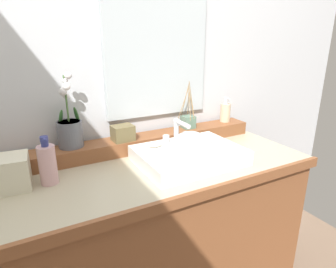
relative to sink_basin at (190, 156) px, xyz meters
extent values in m
cube|color=silver|center=(-0.15, 0.44, 0.36)|extent=(3.09, 0.20, 2.53)
cube|color=brown|center=(-0.15, 0.05, -0.49)|extent=(1.38, 0.55, 0.83)
cube|color=tan|center=(-0.15, 0.05, -0.05)|extent=(1.41, 0.57, 0.04)
cube|color=brown|center=(-0.15, -0.23, -0.05)|extent=(1.41, 0.02, 0.04)
cube|color=brown|center=(-0.15, 0.26, 0.00)|extent=(1.33, 0.13, 0.07)
cube|color=white|center=(0.00, 0.01, 0.00)|extent=(0.46, 0.33, 0.07)
sphere|color=white|center=(0.00, -0.01, 0.00)|extent=(0.23, 0.23, 0.23)
cylinder|color=silver|center=(0.00, 0.12, 0.08)|extent=(0.02, 0.02, 0.10)
cylinder|color=silver|center=(0.00, 0.07, 0.13)|extent=(0.02, 0.11, 0.02)
sphere|color=silver|center=(0.00, 0.12, 0.13)|extent=(0.03, 0.03, 0.03)
cylinder|color=silver|center=(-0.05, 0.12, 0.05)|extent=(0.03, 0.03, 0.04)
cylinder|color=silver|center=(0.06, 0.12, 0.05)|extent=(0.03, 0.03, 0.04)
ellipsoid|color=beige|center=(-0.13, 0.10, 0.05)|extent=(0.07, 0.04, 0.02)
cylinder|color=slate|center=(-0.46, 0.28, 0.09)|extent=(0.11, 0.11, 0.12)
cylinder|color=tan|center=(-0.46, 0.28, 0.15)|extent=(0.10, 0.10, 0.01)
cylinder|color=#476B38|center=(-0.46, 0.28, 0.25)|extent=(0.01, 0.01, 0.20)
ellipsoid|color=#387033|center=(-0.42, 0.30, 0.17)|extent=(0.04, 0.04, 0.09)
ellipsoid|color=#387033|center=(-0.49, 0.30, 0.17)|extent=(0.04, 0.04, 0.07)
sphere|color=white|center=(-0.46, 0.29, 0.26)|extent=(0.03, 0.03, 0.03)
sphere|color=white|center=(-0.47, 0.28, 0.29)|extent=(0.04, 0.04, 0.04)
sphere|color=white|center=(-0.45, 0.26, 0.31)|extent=(0.03, 0.03, 0.03)
sphere|color=white|center=(-0.45, 0.28, 0.33)|extent=(0.03, 0.03, 0.03)
sphere|color=white|center=(-0.44, 0.26, 0.35)|extent=(0.03, 0.03, 0.03)
cylinder|color=beige|center=(0.42, 0.28, 0.09)|extent=(0.06, 0.06, 0.11)
cylinder|color=silver|center=(0.42, 0.28, 0.15)|extent=(0.02, 0.02, 0.02)
cylinder|color=silver|center=(0.42, 0.28, 0.17)|extent=(0.03, 0.03, 0.02)
cylinder|color=silver|center=(0.42, 0.26, 0.17)|extent=(0.01, 0.03, 0.01)
cube|color=slate|center=(0.16, 0.27, 0.07)|extent=(0.06, 0.06, 0.07)
cylinder|color=#9E7A4C|center=(0.18, 0.27, 0.19)|extent=(0.04, 0.01, 0.20)
cylinder|color=#9E7A4C|center=(0.17, 0.30, 0.17)|extent=(0.03, 0.06, 0.15)
cylinder|color=#9E7A4C|center=(0.14, 0.28, 0.19)|extent=(0.03, 0.03, 0.19)
cylinder|color=#9E7A4C|center=(0.13, 0.27, 0.18)|extent=(0.06, 0.01, 0.17)
cylinder|color=#9E7A4C|center=(0.15, 0.24, 0.18)|extent=(0.02, 0.06, 0.17)
cylinder|color=#9E7A4C|center=(0.16, 0.25, 0.17)|extent=(0.02, 0.04, 0.15)
cube|color=brown|center=(-0.22, 0.24, 0.07)|extent=(0.10, 0.08, 0.07)
cylinder|color=#D0A1A6|center=(-0.58, 0.10, 0.04)|extent=(0.07, 0.07, 0.15)
cylinder|color=navy|center=(-0.58, 0.10, 0.13)|extent=(0.03, 0.03, 0.02)
cylinder|color=navy|center=(-0.58, 0.10, 0.15)|extent=(0.03, 0.03, 0.02)
cylinder|color=navy|center=(-0.58, 0.08, 0.15)|extent=(0.01, 0.04, 0.01)
cube|color=beige|center=(-0.71, 0.12, 0.03)|extent=(0.14, 0.14, 0.12)
cube|color=silver|center=(0.01, 0.33, 0.42)|extent=(0.56, 0.02, 0.60)
camera|label=1|loc=(-0.65, -1.00, 0.50)|focal=30.76mm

